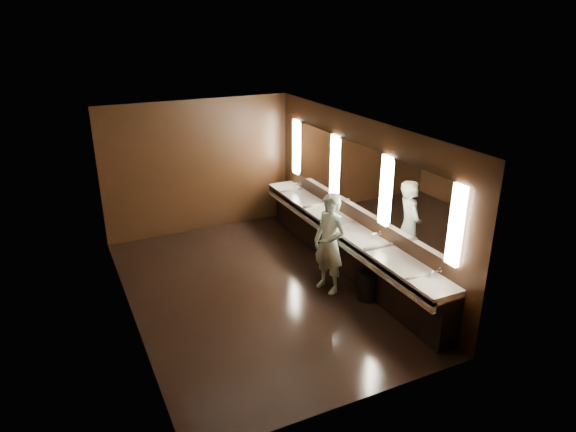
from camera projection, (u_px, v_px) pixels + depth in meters
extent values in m
plane|color=black|center=(255.00, 291.00, 8.71)|extent=(6.00, 6.00, 0.00)
cube|color=#2D2D2B|center=(250.00, 127.00, 7.68)|extent=(4.00, 6.00, 0.02)
cube|color=black|center=(199.00, 167.00, 10.71)|extent=(4.00, 0.02, 2.80)
cube|color=black|center=(354.00, 303.00, 5.68)|extent=(4.00, 0.02, 2.80)
cube|color=black|center=(124.00, 236.00, 7.39)|extent=(0.02, 6.00, 2.80)
cube|color=black|center=(358.00, 196.00, 9.00)|extent=(0.02, 6.00, 2.80)
cube|color=black|center=(347.00, 249.00, 9.29)|extent=(0.36, 5.40, 0.81)
cube|color=silver|center=(344.00, 228.00, 9.09)|extent=(0.55, 5.40, 0.12)
cube|color=silver|center=(332.00, 234.00, 9.02)|extent=(0.06, 5.40, 0.18)
cylinder|color=silver|center=(437.00, 271.00, 7.27)|extent=(0.18, 0.04, 0.04)
cylinder|color=silver|center=(377.00, 234.00, 8.50)|extent=(0.18, 0.04, 0.04)
cylinder|color=silver|center=(332.00, 206.00, 9.73)|extent=(0.18, 0.04, 0.04)
cylinder|color=silver|center=(298.00, 184.00, 10.96)|extent=(0.18, 0.04, 0.04)
cube|color=#FFEBCB|center=(456.00, 226.00, 6.85)|extent=(0.06, 0.22, 1.15)
cube|color=white|center=(418.00, 207.00, 7.52)|extent=(0.03, 1.32, 1.15)
cube|color=#FFEBCB|center=(385.00, 191.00, 8.19)|extent=(0.06, 0.23, 1.15)
cube|color=white|center=(359.00, 177.00, 8.86)|extent=(0.03, 1.32, 1.15)
cube|color=#FFEBCB|center=(334.00, 166.00, 9.53)|extent=(0.06, 0.23, 1.15)
cube|color=white|center=(315.00, 156.00, 10.20)|extent=(0.03, 1.32, 1.15)
cube|color=#FFEBCB|center=(296.00, 147.00, 10.87)|extent=(0.06, 0.22, 1.15)
imported|color=#8BC8CF|center=(329.00, 244.00, 8.45)|extent=(0.57, 0.72, 1.71)
cylinder|color=black|center=(368.00, 285.00, 8.38)|extent=(0.42, 0.42, 0.50)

